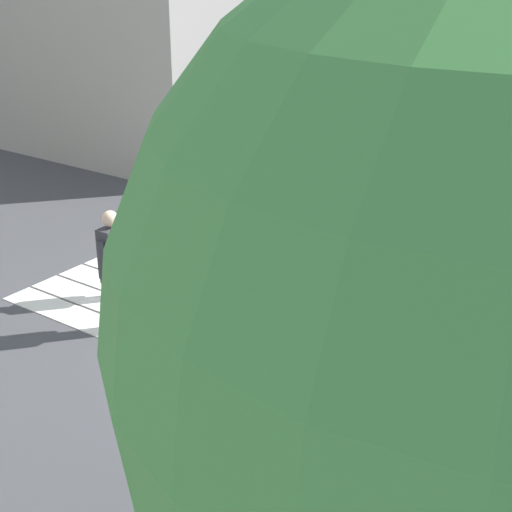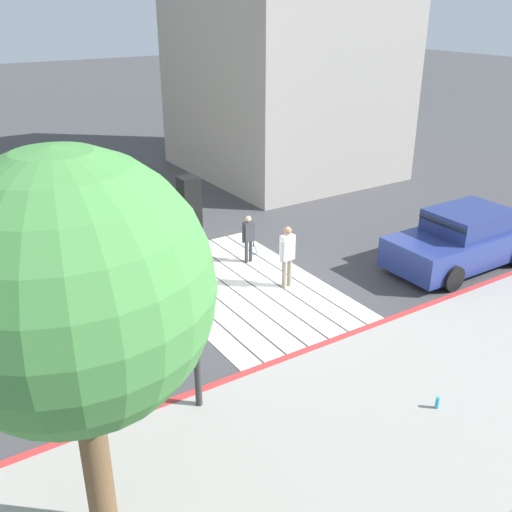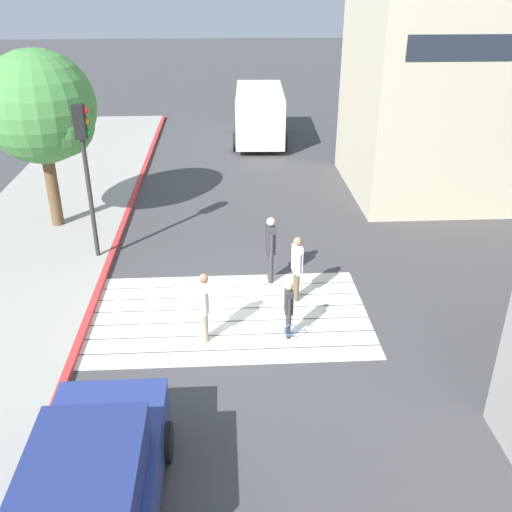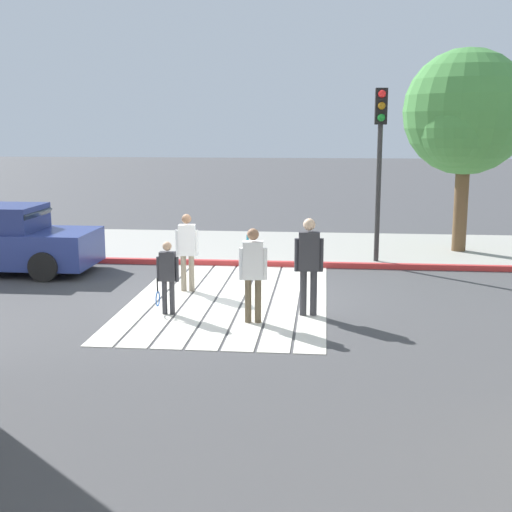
% 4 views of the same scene
% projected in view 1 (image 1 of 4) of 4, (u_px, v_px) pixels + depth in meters
% --- Properties ---
extents(ground_plane, '(120.00, 120.00, 0.00)m').
position_uv_depth(ground_plane, '(246.00, 308.00, 11.27)').
color(ground_plane, '#424244').
extents(crosswalk_stripes, '(6.40, 3.80, 0.01)m').
position_uv_depth(crosswalk_stripes, '(246.00, 308.00, 11.27)').
color(crosswalk_stripes, silver).
rests_on(crosswalk_stripes, ground).
extents(curb_painted, '(0.16, 40.00, 0.13)m').
position_uv_depth(curb_painted, '(455.00, 372.00, 9.51)').
color(curb_painted, '#BC3333').
rests_on(curb_painted, ground).
extents(car_parked_near_curb, '(1.99, 4.30, 1.57)m').
position_uv_depth(car_parked_near_curb, '(511.00, 189.00, 14.16)').
color(car_parked_near_curb, navy).
rests_on(car_parked_near_curb, ground).
extents(traffic_light_corner, '(0.39, 0.28, 4.24)m').
position_uv_depth(traffic_light_corner, '(381.00, 228.00, 5.85)').
color(traffic_light_corner, '#2D2D2D').
rests_on(traffic_light_corner, ground).
extents(street_tree, '(3.20, 3.20, 5.32)m').
position_uv_depth(street_tree, '(486.00, 329.00, 3.12)').
color(street_tree, brown).
rests_on(street_tree, ground).
extents(pedestrian_adult_lead, '(0.24, 0.49, 1.66)m').
position_uv_depth(pedestrian_adult_lead, '(133.00, 237.00, 11.29)').
color(pedestrian_adult_lead, brown).
rests_on(pedestrian_adult_lead, ground).
extents(pedestrian_adult_trailing, '(0.25, 0.52, 1.77)m').
position_uv_depth(pedestrian_adult_trailing, '(113.00, 263.00, 10.26)').
color(pedestrian_adult_trailing, '#333338').
rests_on(pedestrian_adult_trailing, ground).
extents(pedestrian_adult_side, '(0.22, 0.48, 1.61)m').
position_uv_depth(pedestrian_adult_side, '(312.00, 238.00, 11.34)').
color(pedestrian_adult_side, gray).
rests_on(pedestrian_adult_side, ground).
extents(pedestrian_child_with_racket, '(0.28, 0.41, 1.34)m').
position_uv_depth(pedestrian_child_with_racket, '(218.00, 225.00, 12.36)').
color(pedestrian_child_with_racket, '#333338').
rests_on(pedestrian_child_with_racket, ground).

